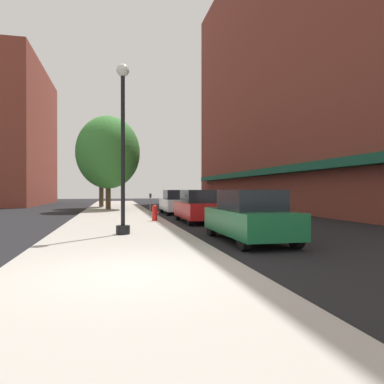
# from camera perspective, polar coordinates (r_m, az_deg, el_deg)

# --- Properties ---
(ground_plane) EXTENTS (90.00, 90.00, 0.00)m
(ground_plane) POSITION_cam_1_polar(r_m,az_deg,el_deg) (24.97, -2.84, -3.48)
(ground_plane) COLOR black
(sidewalk_slab) EXTENTS (4.80, 50.00, 0.12)m
(sidewalk_slab) POSITION_cam_1_polar(r_m,az_deg,el_deg) (25.60, -12.10, -3.25)
(sidewalk_slab) COLOR #A8A399
(sidewalk_slab) RESTS_ON ground
(building_right_brick) EXTENTS (6.80, 40.00, 25.33)m
(building_right_brick) POSITION_cam_1_polar(r_m,az_deg,el_deg) (34.17, 15.48, 19.06)
(building_right_brick) COLOR brown
(building_right_brick) RESTS_ON ground
(building_far_background) EXTENTS (6.80, 18.00, 15.63)m
(building_far_background) POSITION_cam_1_polar(r_m,az_deg,el_deg) (45.29, -26.53, 8.08)
(building_far_background) COLOR brown
(building_far_background) RESTS_ON ground
(lamppost) EXTENTS (0.48, 0.48, 5.90)m
(lamppost) POSITION_cam_1_polar(r_m,az_deg,el_deg) (12.49, -11.16, 7.45)
(lamppost) COLOR black
(lamppost) RESTS_ON sidewalk_slab
(fire_hydrant) EXTENTS (0.33, 0.26, 0.79)m
(fire_hydrant) POSITION_cam_1_polar(r_m,az_deg,el_deg) (17.60, -6.08, -3.37)
(fire_hydrant) COLOR red
(fire_hydrant) RESTS_ON sidewalk_slab
(parking_meter_near) EXTENTS (0.14, 0.09, 1.31)m
(parking_meter_near) POSITION_cam_1_polar(r_m,az_deg,el_deg) (22.38, -6.77, -1.48)
(parking_meter_near) COLOR slate
(parking_meter_near) RESTS_ON sidewalk_slab
(tree_near) EXTENTS (3.62, 3.62, 6.69)m
(tree_near) POSITION_cam_1_polar(r_m,az_deg,el_deg) (33.41, -14.51, 5.54)
(tree_near) COLOR #4C3823
(tree_near) RESTS_ON sidewalk_slab
(tree_mid) EXTENTS (5.01, 5.01, 7.42)m
(tree_mid) POSITION_cam_1_polar(r_m,az_deg,el_deg) (28.88, -13.46, 6.25)
(tree_mid) COLOR #4C3823
(tree_mid) RESTS_ON sidewalk_slab
(car_green) EXTENTS (1.80, 4.30, 1.66)m
(car_green) POSITION_cam_1_polar(r_m,az_deg,el_deg) (11.36, 9.27, -3.94)
(car_green) COLOR black
(car_green) RESTS_ON ground
(car_red) EXTENTS (1.80, 4.30, 1.66)m
(car_red) POSITION_cam_1_polar(r_m,az_deg,el_deg) (17.85, 1.09, -2.39)
(car_red) COLOR black
(car_red) RESTS_ON ground
(car_white) EXTENTS (1.80, 4.30, 1.66)m
(car_white) POSITION_cam_1_polar(r_m,az_deg,el_deg) (24.32, -2.60, -1.67)
(car_white) COLOR black
(car_white) RESTS_ON ground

